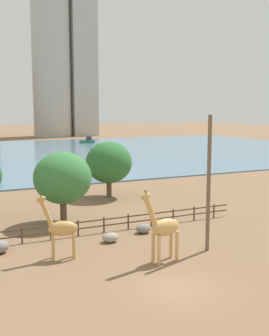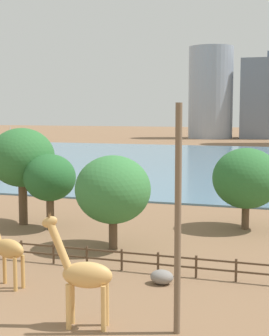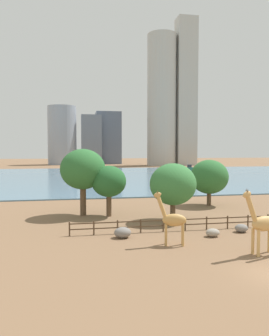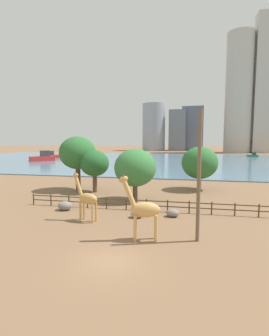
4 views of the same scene
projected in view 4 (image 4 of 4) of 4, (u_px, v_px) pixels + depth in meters
The scene contains 21 objects.
ground_plane at pixel (175, 160), 94.26m from camera, with size 400.00×400.00×0.00m, color brown.
harbor_water at pixel (175, 161), 91.33m from camera, with size 180.00×86.00×0.20m, color slate.
giraffe_tall at pixel (143, 209), 19.67m from camera, with size 3.24×1.24×5.10m.
giraffe_companion at pixel (87, 198), 24.38m from camera, with size 2.83×1.30×4.60m.
utility_pole at pixel (199, 177), 19.18m from camera, with size 0.28×0.28×9.78m, color brown.
boulder_near_fence at pixel (173, 213), 25.83m from camera, with size 1.28×1.05×0.78m, color gray.
boulder_by_pole at pixel (65, 206), 28.25m from camera, with size 1.54×1.28×0.96m, color gray.
boulder_small at pixel (137, 214), 25.51m from camera, with size 1.29×1.00×0.75m, color gray.
enclosure_fence at pixel (140, 203), 28.07m from camera, with size 26.12×0.14×1.30m.
tree_left_large at pixel (200, 163), 39.23m from camera, with size 5.37×5.37×6.52m.
tree_center_broad at pixel (78, 153), 38.87m from camera, with size 5.40×5.40×8.05m.
tree_right_tall at pixel (95, 164), 37.43m from camera, with size 4.14×4.14×6.05m.
tree_left_small at pixel (135, 168), 32.30m from camera, with size 5.18×5.18×6.45m.
boat_ferry at pixel (52, 156), 101.90m from camera, with size 5.97×6.63×5.93m.
boat_sailboat at pixel (253, 155), 109.83m from camera, with size 4.79×2.71×4.07m.
boat_tug at pixel (43, 157), 89.34m from camera, with size 7.75×7.68×3.53m.
skyline_tower_needle at pixel (239, 94), 145.53m from camera, with size 14.49×14.49×65.29m, color #B7B2A8.
skyline_block_central at pixel (192, 129), 176.96m from camera, with size 13.82×13.20×29.06m, color slate.
skyline_tower_glass at pixel (154, 127), 174.86m from camera, with size 15.05×15.05×30.95m, color #939EAD.
skyline_block_left at pixel (264, 85), 142.02m from camera, with size 9.99×8.15×74.14m, color #B7B2A8.
skyline_block_right at pixel (177, 130), 173.80m from camera, with size 10.85×8.87×26.75m, color slate.
Camera 4 is at (4.72, -15.02, 7.64)m, focal length 28.00 mm.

